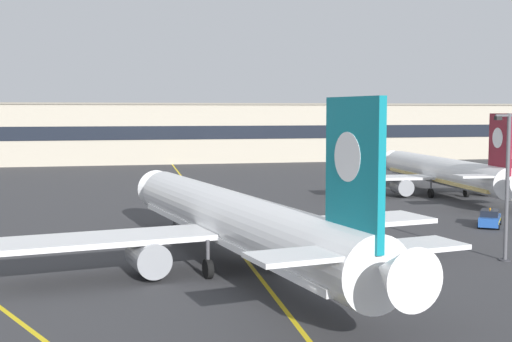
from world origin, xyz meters
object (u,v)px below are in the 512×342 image
service_car_second (490,219)px  airliner_foreground (234,221)px  apron_lamp_post (507,184)px  airliner_background (443,172)px  safety_cone_by_nose_gear (218,228)px

service_car_second → airliner_foreground: bearing=-156.0°
apron_lamp_post → service_car_second: bearing=62.5°
apron_lamp_post → service_car_second: 16.32m
airliner_foreground → airliner_background: (34.49, 35.11, -0.26)m
apron_lamp_post → service_car_second: (7.20, 13.79, -4.93)m
service_car_second → safety_cone_by_nose_gear: size_ratio=8.13×
airliner_foreground → airliner_background: size_ratio=1.08×
airliner_foreground → safety_cone_by_nose_gear: airliner_foreground is taller
apron_lamp_post → service_car_second: apron_lamp_post is taller
airliner_background → apron_lamp_post: bearing=-111.6°
airliner_background → apron_lamp_post: (-14.55, -36.80, 2.59)m
airliner_background → apron_lamp_post: 39.66m
airliner_background → safety_cone_by_nose_gear: bearing=-149.6°
airliner_background → airliner_foreground: bearing=-134.5°
service_car_second → apron_lamp_post: bearing=-117.5°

